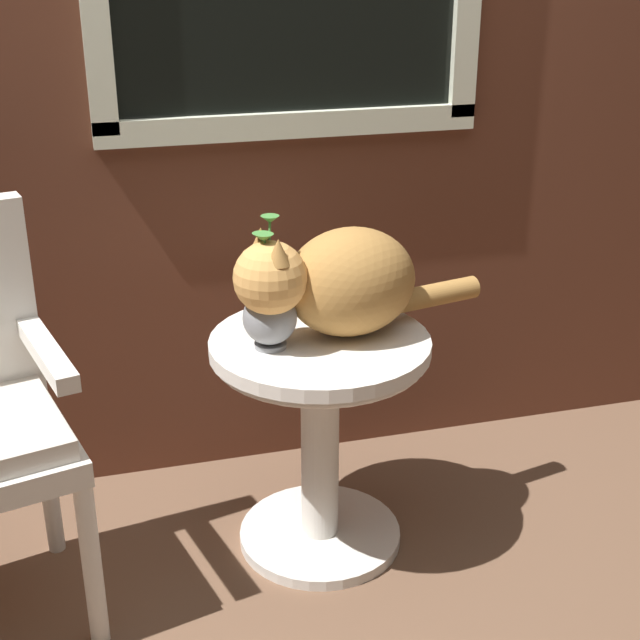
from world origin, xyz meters
name	(u,v)px	position (x,y,z in m)	size (l,w,h in m)	color
ground_plane	(305,590)	(0.00, 0.00, 0.00)	(6.00, 6.00, 0.00)	brown
back_wall	(238,21)	(0.01, 0.68, 1.31)	(4.00, 0.07, 2.60)	#562D1E
wicker_side_table	(320,406)	(0.09, 0.19, 0.41)	(0.55, 0.55, 0.60)	silver
cat	(339,281)	(0.14, 0.21, 0.74)	(0.67, 0.33, 0.29)	#AD7A3D
pewter_vase_with_ivy	(270,310)	(-0.04, 0.18, 0.70)	(0.13, 0.13, 0.32)	gray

